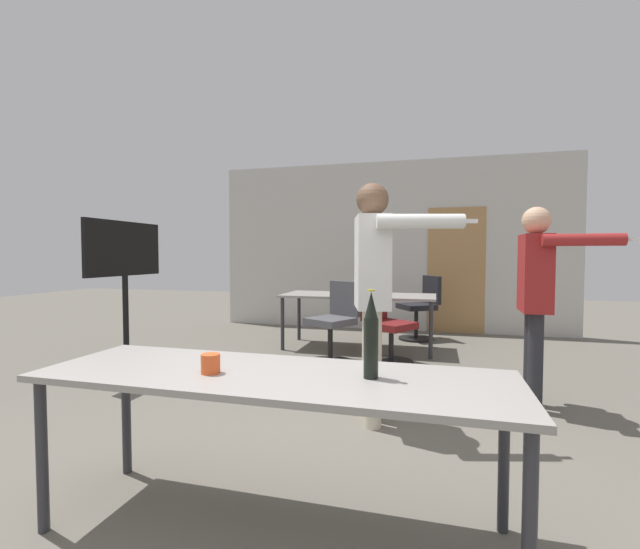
{
  "coord_description": "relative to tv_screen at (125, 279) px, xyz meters",
  "views": [
    {
      "loc": [
        0.78,
        -1.5,
        1.28
      ],
      "look_at": [
        -0.23,
        2.22,
        1.1
      ],
      "focal_mm": 24.0,
      "sensor_mm": 36.0,
      "label": 1
    }
  ],
  "objects": [
    {
      "name": "person_center_tall",
      "position": [
        4.0,
        0.01,
        -0.0
      ],
      "size": [
        0.75,
        0.59,
        1.67
      ],
      "rotation": [
        0.0,
        0.0,
        -1.59
      ],
      "color": "#28282D",
      "rests_on": "ground_plane"
    },
    {
      "name": "office_chair_near_pushed",
      "position": [
        2.99,
        2.76,
        -0.56
      ],
      "size": [
        0.68,
        0.66,
        0.96
      ],
      "rotation": [
        0.0,
        0.0,
        2.14
      ],
      "color": "black",
      "rests_on": "ground_plane"
    },
    {
      "name": "back_wall",
      "position": [
        2.45,
        3.52,
        0.4
      ],
      "size": [
        5.93,
        0.12,
        2.86
      ],
      "color": "beige",
      "rests_on": "ground_plane"
    },
    {
      "name": "drink_cup",
      "position": [
        2.22,
        -2.12,
        -0.24
      ],
      "size": [
        0.09,
        0.09,
        0.09
      ],
      "color": "#E05123",
      "rests_on": "conference_table_near"
    },
    {
      "name": "tv_screen",
      "position": [
        0.0,
        0.0,
        0.0
      ],
      "size": [
        0.44,
        1.1,
        1.63
      ],
      "rotation": [
        0.0,
        0.0,
        1.57
      ],
      "color": "black",
      "rests_on": "ground_plane"
    },
    {
      "name": "beer_bottle",
      "position": [
        2.93,
        -2.01,
        -0.1
      ],
      "size": [
        0.06,
        0.06,
        0.39
      ],
      "color": "black",
      "rests_on": "conference_table_near"
    },
    {
      "name": "person_far_watching",
      "position": [
        2.75,
        -0.64,
        0.08
      ],
      "size": [
        0.9,
        0.61,
        1.81
      ],
      "rotation": [
        0.0,
        0.0,
        -1.32
      ],
      "color": "beige",
      "rests_on": "ground_plane"
    },
    {
      "name": "conference_table_near",
      "position": [
        2.48,
        -2.04,
        -0.35
      ],
      "size": [
        2.17,
        0.67,
        0.74
      ],
      "color": "gray",
      "rests_on": "ground_plane"
    },
    {
      "name": "conference_table_far",
      "position": [
        2.18,
        1.88,
        -0.34
      ],
      "size": [
        2.05,
        0.84,
        0.74
      ],
      "color": "gray",
      "rests_on": "ground_plane"
    },
    {
      "name": "office_chair_far_left",
      "position": [
        2.04,
        1.07,
        -0.56
      ],
      "size": [
        0.64,
        0.67,
        0.96
      ],
      "rotation": [
        0.0,
        0.0,
        2.64
      ],
      "color": "black",
      "rests_on": "ground_plane"
    },
    {
      "name": "office_chair_mid_tucked",
      "position": [
        2.63,
        1.24,
        -0.6
      ],
      "size": [
        0.68,
        0.66,
        0.91
      ],
      "rotation": [
        0.0,
        0.0,
        4.15
      ],
      "color": "black",
      "rests_on": "ground_plane"
    }
  ]
}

